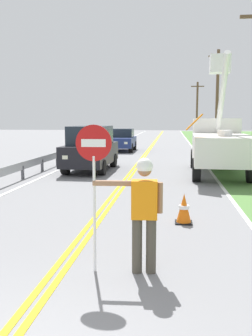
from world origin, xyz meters
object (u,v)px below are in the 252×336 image
object	(u,v)px
oncoming_sedan_second	(122,140)
stop_sign_paddle	(94,165)
utility_pole_mid	(217,96)
utility_pole_far	(197,108)
traffic_cone_lead	(184,209)
flagger_worker	(144,208)
utility_bucket_truck	(219,142)
oncoming_suv_nearest	(91,148)

from	to	relation	value
oncoming_sedan_second	stop_sign_paddle	bearing A→B (deg)	-83.50
utility_pole_mid	utility_pole_far	size ratio (longest dim) A/B	1.16
oncoming_sedan_second	traffic_cone_lead	xyz separation A→B (m)	(4.05, -19.47, -0.50)
utility_pole_mid	stop_sign_paddle	bearing A→B (deg)	-100.09
flagger_worker	utility_pole_mid	size ratio (longest dim) A/B	0.21
utility_bucket_truck	oncoming_sedan_second	world-z (taller)	utility_bucket_truck
stop_sign_paddle	oncoming_suv_nearest	world-z (taller)	stop_sign_paddle
flagger_worker	oncoming_sedan_second	bearing A→B (deg)	98.45
oncoming_suv_nearest	utility_pole_mid	size ratio (longest dim) A/B	0.53
oncoming_suv_nearest	oncoming_sedan_second	size ratio (longest dim) A/B	1.13
flagger_worker	utility_bucket_truck	world-z (taller)	utility_bucket_truck
utility_bucket_truck	traffic_cone_lead	world-z (taller)	utility_bucket_truck
utility_bucket_truck	oncoming_sedan_second	size ratio (longest dim) A/B	1.67
flagger_worker	utility_pole_mid	bearing A→B (deg)	81.32
utility_pole_far	oncoming_sedan_second	bearing A→B (deg)	-105.95
utility_pole_mid	utility_pole_far	distance (m)	17.71
stop_sign_paddle	traffic_cone_lead	world-z (taller)	stop_sign_paddle
traffic_cone_lead	utility_bucket_truck	bearing A→B (deg)	78.00
flagger_worker	traffic_cone_lead	world-z (taller)	flagger_worker
stop_sign_paddle	oncoming_sedan_second	size ratio (longest dim) A/B	0.57
flagger_worker	oncoming_suv_nearest	world-z (taller)	oncoming_suv_nearest
utility_bucket_truck	utility_pole_mid	size ratio (longest dim) A/B	0.78
flagger_worker	stop_sign_paddle	world-z (taller)	stop_sign_paddle
oncoming_suv_nearest	stop_sign_paddle	bearing A→B (deg)	-77.35
stop_sign_paddle	oncoming_sedan_second	xyz separation A→B (m)	(-2.56, 22.42, -0.88)
oncoming_suv_nearest	flagger_worker	bearing A→B (deg)	-73.70
utility_bucket_truck	traffic_cone_lead	bearing A→B (deg)	-102.00
oncoming_sedan_second	utility_pole_far	xyz separation A→B (m)	(7.28, 25.45, 3.14)
flagger_worker	utility_pole_mid	distance (m)	30.69
oncoming_sedan_second	utility_pole_mid	distance (m)	11.70
utility_bucket_truck	utility_pole_far	bearing A→B (deg)	87.76
utility_bucket_truck	stop_sign_paddle	bearing A→B (deg)	-106.09
stop_sign_paddle	utility_bucket_truck	xyz separation A→B (m)	(3.30, 11.43, -0.30)
flagger_worker	oncoming_sedan_second	world-z (taller)	flagger_worker
utility_bucket_truck	utility_pole_mid	world-z (taller)	utility_pole_mid
oncoming_suv_nearest	traffic_cone_lead	size ratio (longest dim) A/B	6.63
oncoming_sedan_second	traffic_cone_lead	distance (m)	19.89
utility_bucket_truck	utility_pole_far	size ratio (longest dim) A/B	0.91
traffic_cone_lead	stop_sign_paddle	bearing A→B (deg)	-116.85
oncoming_suv_nearest	utility_pole_mid	distance (m)	20.62
traffic_cone_lead	flagger_worker	bearing A→B (deg)	-104.05
stop_sign_paddle	oncoming_sedan_second	distance (m)	22.59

